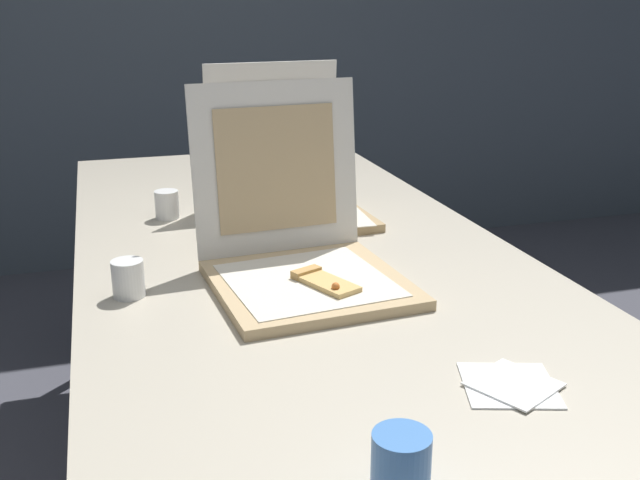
% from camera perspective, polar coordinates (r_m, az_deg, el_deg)
% --- Properties ---
extents(table, '(1.00, 2.21, 0.76)m').
position_cam_1_polar(table, '(1.79, -2.16, -1.63)').
color(table, '#BCB29E').
rests_on(table, ground).
extents(pizza_box_front, '(0.40, 0.45, 0.39)m').
position_cam_1_polar(pizza_box_front, '(1.52, -1.42, -1.26)').
color(pizza_box_front, tan).
rests_on(pizza_box_front, table).
extents(pizza_box_middle, '(0.39, 0.40, 0.40)m').
position_cam_1_polar(pizza_box_middle, '(1.98, -2.53, 3.44)').
color(pizza_box_middle, tan).
rests_on(pizza_box_middle, table).
extents(cup_white_near_center, '(0.06, 0.06, 0.07)m').
position_cam_1_polar(cup_white_near_center, '(1.50, -14.58, -2.90)').
color(cup_white_near_center, white).
rests_on(cup_white_near_center, table).
extents(cup_white_far, '(0.06, 0.06, 0.07)m').
position_cam_1_polar(cup_white_far, '(2.00, -11.73, 2.70)').
color(cup_white_far, white).
rests_on(cup_white_far, table).
extents(cup_printed_front, '(0.07, 0.07, 0.09)m').
position_cam_1_polar(cup_printed_front, '(0.91, 6.25, -17.08)').
color(cup_printed_front, '#477FCC').
rests_on(cup_printed_front, table).
extents(napkin_pile, '(0.17, 0.17, 0.01)m').
position_cam_1_polar(napkin_pile, '(1.19, 14.51, -10.75)').
color(napkin_pile, white).
rests_on(napkin_pile, table).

